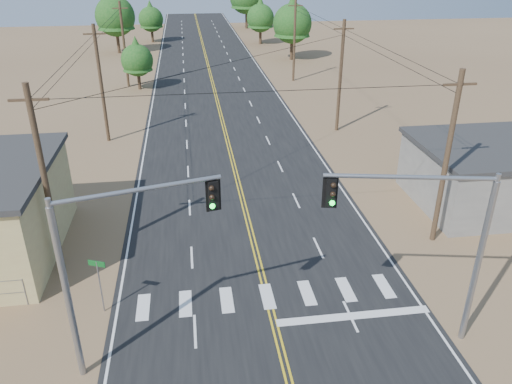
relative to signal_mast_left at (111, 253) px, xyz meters
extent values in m
cube|color=black|center=(6.44, 25.42, -5.30)|extent=(15.00, 200.00, 0.02)
cylinder|color=gray|center=(-5.06, 4.42, -4.56)|extent=(0.06, 0.06, 1.50)
cylinder|color=#4C3826|center=(-4.06, 7.42, -0.31)|extent=(0.30, 0.30, 10.00)
cube|color=#4C3826|center=(-4.06, 7.42, 3.89)|extent=(1.80, 0.12, 0.12)
cylinder|color=#4C3826|center=(-4.06, 27.42, -0.31)|extent=(0.30, 0.30, 10.00)
cube|color=#4C3826|center=(-4.06, 27.42, 3.89)|extent=(1.80, 0.12, 0.12)
cylinder|color=#4C3826|center=(-4.06, 47.42, -0.31)|extent=(0.30, 0.30, 10.00)
cube|color=#4C3826|center=(-4.06, 47.42, 3.89)|extent=(1.80, 0.12, 0.12)
cylinder|color=#4C3826|center=(16.94, 7.42, -0.31)|extent=(0.30, 0.30, 10.00)
cube|color=#4C3826|center=(16.94, 7.42, 3.89)|extent=(1.80, 0.12, 0.12)
cylinder|color=#4C3826|center=(16.94, 27.42, -0.31)|extent=(0.30, 0.30, 10.00)
cube|color=#4C3826|center=(16.94, 27.42, 3.89)|extent=(1.80, 0.12, 0.12)
cylinder|color=#4C3826|center=(16.94, 47.42, -0.31)|extent=(0.30, 0.30, 10.00)
cube|color=#4C3826|center=(16.94, 47.42, 3.89)|extent=(1.80, 0.12, 0.12)
cylinder|color=gray|center=(-1.70, -0.41, -1.53)|extent=(0.26, 0.26, 7.57)
cylinder|color=gray|center=(-1.70, -0.41, 2.26)|extent=(0.19, 0.19, 0.65)
cylinder|color=gray|center=(1.25, 0.31, 2.37)|extent=(5.93, 1.61, 0.17)
cube|color=black|center=(3.88, 0.95, 1.66)|extent=(0.44, 0.40, 1.19)
sphere|color=black|center=(3.83, 0.76, 2.04)|extent=(0.22, 0.22, 0.22)
sphere|color=black|center=(3.83, 0.76, 1.66)|extent=(0.22, 0.22, 0.22)
sphere|color=#0CE533|center=(3.83, 0.76, 1.28)|extent=(0.22, 0.22, 0.22)
cylinder|color=gray|center=(14.44, -0.58, -1.53)|extent=(0.26, 0.26, 7.56)
cylinder|color=gray|center=(14.44, -0.58, 2.24)|extent=(0.19, 0.19, 0.65)
cylinder|color=gray|center=(11.26, 0.04, 2.35)|extent=(6.40, 1.40, 0.17)
cube|color=black|center=(8.39, 0.59, 1.65)|extent=(0.43, 0.39, 1.19)
sphere|color=black|center=(8.42, 0.40, 2.03)|extent=(0.22, 0.22, 0.22)
sphere|color=black|center=(8.42, 0.40, 1.65)|extent=(0.22, 0.22, 0.22)
sphere|color=#0CE533|center=(8.42, 0.40, 1.27)|extent=(0.22, 0.22, 0.22)
cylinder|color=gray|center=(-1.36, 3.42, -3.92)|extent=(0.07, 0.07, 2.79)
cube|color=#0C551D|center=(-1.36, 3.42, -2.64)|extent=(0.79, 0.35, 0.28)
cylinder|color=#3F2D1E|center=(-2.56, 45.70, -4.17)|extent=(0.39, 0.39, 2.27)
cone|color=#154C17|center=(-2.56, 45.70, -1.02)|extent=(3.54, 3.54, 4.04)
sphere|color=#154C17|center=(-2.56, 45.70, -1.84)|extent=(3.79, 3.79, 3.79)
cylinder|color=#3F2D1E|center=(-7.56, 70.31, -3.42)|extent=(0.49, 0.49, 3.77)
cone|color=#154C17|center=(-7.56, 70.31, 1.82)|extent=(5.87, 5.87, 6.71)
sphere|color=#154C17|center=(-7.56, 70.31, 0.45)|extent=(6.29, 6.29, 6.29)
cylinder|color=#3F2D1E|center=(-2.56, 80.37, -3.99)|extent=(0.46, 0.46, 2.65)
cone|color=#154C17|center=(-2.56, 80.37, -0.31)|extent=(4.11, 4.11, 4.70)
sphere|color=#154C17|center=(-2.56, 80.37, -1.27)|extent=(4.41, 4.41, 4.41)
cylinder|color=#3F2D1E|center=(19.46, 60.95, -3.56)|extent=(0.46, 0.46, 3.50)
cone|color=#154C17|center=(19.46, 60.95, 1.30)|extent=(5.45, 5.45, 6.23)
sphere|color=#154C17|center=(19.46, 60.95, 0.04)|extent=(5.84, 5.84, 5.84)
cylinder|color=#3F2D1E|center=(16.81, 75.77, -3.85)|extent=(0.48, 0.48, 2.92)
cone|color=#154C17|center=(16.81, 75.77, 0.20)|extent=(4.54, 4.54, 5.18)
sphere|color=#154C17|center=(16.81, 75.77, -0.86)|extent=(4.86, 4.86, 4.86)
cylinder|color=#3F2D1E|center=(16.71, 95.68, -3.21)|extent=(0.50, 0.50, 4.20)
camera|label=1|loc=(3.14, -16.10, 10.06)|focal=35.00mm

